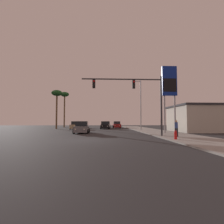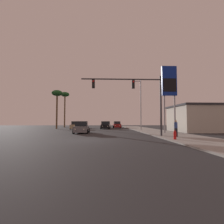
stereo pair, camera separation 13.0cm
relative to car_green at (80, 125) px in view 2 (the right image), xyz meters
name	(u,v)px [view 2 (the right image)]	position (x,y,z in m)	size (l,w,h in m)	color
ground_plane	(87,140)	(4.71, -29.30, -0.76)	(120.00, 120.00, 0.00)	#28282B
sidewalk_right	(159,132)	(14.21, -19.30, -0.70)	(5.00, 60.00, 0.12)	gray
building_gas_station	(205,118)	(22.71, -16.91, 1.40)	(10.30, 8.30, 4.30)	beige
car_green	(80,125)	(0.00, 0.00, 0.00)	(2.04, 4.33, 1.68)	#195933
car_grey	(82,128)	(3.00, -19.81, 0.00)	(2.04, 4.32, 1.68)	slate
car_red	(117,125)	(9.42, 0.22, 0.00)	(2.04, 4.33, 1.68)	maroon
car_silver	(107,125)	(6.74, -0.26, 0.00)	(2.04, 4.32, 1.68)	#B7B7BC
car_tan	(76,126)	(0.00, -6.58, 0.00)	(2.04, 4.32, 1.68)	tan
car_black	(105,125)	(6.32, -5.71, 0.00)	(2.04, 4.32, 1.68)	black
traffic_light_mast	(137,92)	(9.78, -26.21, 4.04)	(8.70, 0.36, 6.50)	#38383D
street_lamp	(140,102)	(12.69, -13.47, 4.36)	(1.74, 0.24, 9.00)	#99999E
gas_station_sign	(169,85)	(14.94, -21.86, 5.86)	(2.00, 0.42, 9.00)	#99999E
fire_hydrant	(175,135)	(12.29, -29.99, -0.27)	(0.24, 0.34, 0.76)	red
pedestrian_on_sidewalk	(176,128)	(13.46, -27.40, 0.27)	(0.34, 0.32, 1.67)	#23232D
palm_tree_far	(65,97)	(-5.01, 4.70, 7.91)	(2.40, 2.40, 9.97)	brown
palm_tree_mid	(57,95)	(-4.48, -5.30, 6.79)	(2.40, 2.40, 8.70)	brown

